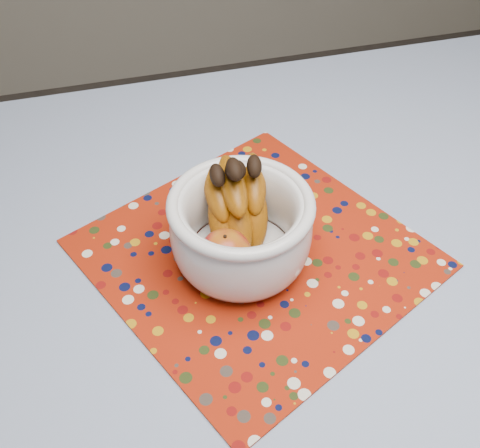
# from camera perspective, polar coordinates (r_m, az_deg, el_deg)

# --- Properties ---
(table) EXTENTS (1.20, 1.20, 0.75)m
(table) POSITION_cam_1_polar(r_m,az_deg,el_deg) (0.92, 10.61, -10.08)
(table) COLOR brown
(table) RESTS_ON ground
(tablecloth) EXTENTS (1.32, 1.32, 0.01)m
(tablecloth) POSITION_cam_1_polar(r_m,az_deg,el_deg) (0.85, 11.33, -6.95)
(tablecloth) COLOR slate
(tablecloth) RESTS_ON table
(placemat) EXTENTS (0.60, 0.60, 0.00)m
(placemat) POSITION_cam_1_polar(r_m,az_deg,el_deg) (0.88, 1.62, -2.98)
(placemat) COLOR maroon
(placemat) RESTS_ON tablecloth
(fruit_bowl) EXTENTS (0.21, 0.22, 0.17)m
(fruit_bowl) POSITION_cam_1_polar(r_m,az_deg,el_deg) (0.82, 0.01, 0.32)
(fruit_bowl) COLOR silver
(fruit_bowl) RESTS_ON placemat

